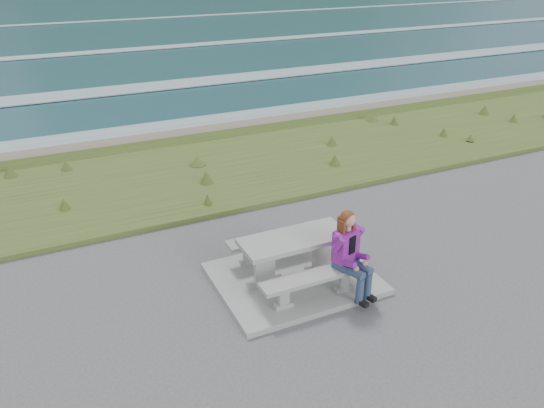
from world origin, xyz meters
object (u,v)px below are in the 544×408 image
bench_landward (315,280)px  seated_woman (352,266)px  picnic_table (294,246)px  bench_seaward (276,239)px

bench_landward → seated_woman: bearing=-12.3°
picnic_table → bench_seaward: (0.00, 0.70, -0.23)m
bench_landward → picnic_table: bearing=90.0°
seated_woman → bench_landward: bearing=150.1°
picnic_table → bench_seaward: bearing=90.0°
picnic_table → seated_woman: (0.59, -0.83, -0.06)m
bench_landward → seated_woman: 0.63m
picnic_table → bench_landward: 0.74m
bench_landward → bench_seaward: size_ratio=1.00×
bench_seaward → seated_woman: bearing=-68.9°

